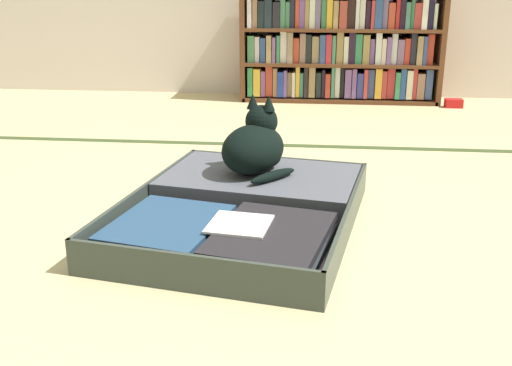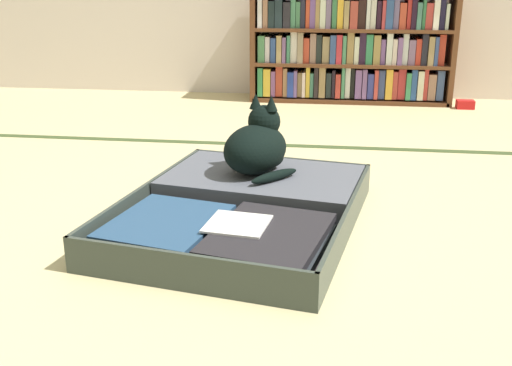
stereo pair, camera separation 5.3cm
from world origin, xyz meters
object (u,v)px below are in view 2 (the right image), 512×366
Objects in this scene: bookshelf at (350,48)px; black_cat at (258,146)px; open_suitcase at (247,207)px; small_red_pouch at (465,104)px.

black_cat is (-0.33, -1.84, -0.13)m from bookshelf.
bookshelf is 3.77× the size of black_cat.
bookshelf is at bearing 80.58° from open_suitcase.
open_suitcase is at bearing -99.42° from bookshelf.
small_red_pouch is (1.02, 1.88, -0.02)m from open_suitcase.
small_red_pouch is (1.01, 1.68, -0.17)m from black_cat.
open_suitcase is 3.04× the size of black_cat.
open_suitcase is at bearing -118.50° from small_red_pouch.
bookshelf reaches higher than black_cat.
bookshelf is 1.87m from black_cat.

